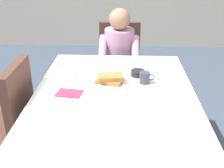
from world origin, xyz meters
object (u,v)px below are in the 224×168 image
cup_coffee (145,78)px  bowl_butter (138,73)px  chair_diner (119,61)px  fork_left_of_plate (83,85)px  spoon_near_edge (103,109)px  plate_breakfast (110,84)px  dining_table_main (114,104)px  knife_right_of_plate (136,86)px  diner_person (119,53)px  breakfast_stack (110,79)px  syrup_pitcher (73,71)px  chair_left_side (8,117)px

cup_coffee → bowl_butter: (-0.05, 0.13, -0.02)m
chair_diner → fork_left_of_plate: chair_diner is taller
chair_diner → spoon_near_edge: (-0.08, -1.39, 0.21)m
fork_left_of_plate → plate_breakfast: bearing=-82.1°
dining_table_main → knife_right_of_plate: 0.21m
bowl_butter → knife_right_of_plate: 0.19m
cup_coffee → bowl_butter: 0.14m
knife_right_of_plate → spoon_near_edge: (-0.21, -0.32, 0.00)m
fork_left_of_plate → spoon_near_edge: 0.36m
dining_table_main → chair_diner: 1.18m
diner_person → spoon_near_edge: diner_person is taller
diner_person → breakfast_stack: size_ratio=5.35×
diner_person → plate_breakfast: (-0.05, -0.89, 0.08)m
bowl_butter → knife_right_of_plate: size_ratio=0.55×
spoon_near_edge → bowl_butter: bearing=63.0°
knife_right_of_plate → spoon_near_edge: bearing=141.2°
cup_coffee → fork_left_of_plate: (-0.44, -0.06, -0.04)m
bowl_butter → diner_person: bearing=102.3°
chair_diner → breakfast_stack: size_ratio=4.44×
chair_diner → cup_coffee: 1.05m
cup_coffee → syrup_pitcher: cup_coffee is taller
knife_right_of_plate → plate_breakfast: bearing=78.9°
diner_person → knife_right_of_plate: (0.14, -0.91, 0.07)m
breakfast_stack → plate_breakfast: bearing=-91.8°
breakfast_stack → bowl_butter: (0.21, 0.16, -0.02)m
plate_breakfast → cup_coffee: cup_coffee is taller
chair_diner → plate_breakfast: chair_diner is taller
plate_breakfast → breakfast_stack: 0.04m
chair_left_side → plate_breakfast: chair_left_side is taller
fork_left_of_plate → knife_right_of_plate: size_ratio=0.90×
cup_coffee → syrup_pitcher: size_ratio=1.41×
chair_diner → bowl_butter: chair_diner is taller
diner_person → plate_breakfast: 0.89m
dining_table_main → plate_breakfast: size_ratio=5.44×
chair_diner → plate_breakfast: bearing=87.2°
plate_breakfast → spoon_near_edge: size_ratio=1.87×
knife_right_of_plate → cup_coffee: bearing=-49.8°
breakfast_stack → knife_right_of_plate: breakfast_stack is taller
plate_breakfast → diner_person: bearing=86.7°
chair_diner → syrup_pitcher: 0.97m
chair_diner → knife_right_of_plate: 1.09m
dining_table_main → syrup_pitcher: bearing=138.4°
dining_table_main → cup_coffee: 0.30m
chair_left_side → bowl_butter: size_ratio=8.45×
knife_right_of_plate → fork_left_of_plate: bearing=84.9°
plate_breakfast → syrup_pitcher: size_ratio=3.50×
chair_left_side → syrup_pitcher: bearing=-56.4°
diner_person → cup_coffee: bearing=103.4°
breakfast_stack → bowl_butter: bearing=37.9°
plate_breakfast → spoon_near_edge: (-0.02, -0.34, -0.01)m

